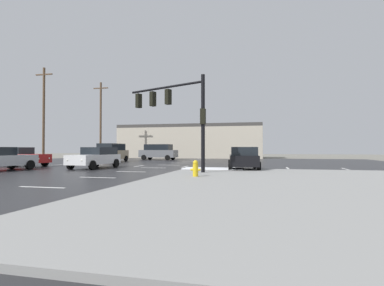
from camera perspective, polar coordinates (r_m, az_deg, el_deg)
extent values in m
plane|color=slate|center=(25.42, -5.71, -4.42)|extent=(120.00, 120.00, 0.00)
cube|color=#232326|center=(25.42, -5.71, -4.40)|extent=(44.00, 44.00, 0.02)
cube|color=gray|center=(12.66, 30.71, -7.39)|extent=(18.00, 18.00, 0.14)
cube|color=white|center=(20.31, 4.05, -4.80)|extent=(4.00, 1.60, 0.06)
cube|color=silver|center=(13.04, -26.28, -7.44)|extent=(2.00, 0.15, 0.01)
cube|color=silver|center=(16.31, -17.26, -6.19)|extent=(2.00, 0.15, 0.01)
cube|color=silver|center=(19.85, -11.36, -5.29)|extent=(2.00, 0.15, 0.01)
cube|color=silver|center=(23.54, -7.29, -4.63)|extent=(2.00, 0.15, 0.01)
cube|color=silver|center=(27.32, -4.34, -4.14)|extent=(2.00, 0.15, 0.01)
cube|color=silver|center=(31.15, -2.11, -3.76)|extent=(2.00, 0.15, 0.01)
cube|color=silver|center=(35.02, -0.38, -3.46)|extent=(2.00, 0.15, 0.01)
cube|color=silver|center=(38.91, 1.01, -3.22)|extent=(2.00, 0.15, 0.01)
cube|color=silver|center=(42.83, 2.15, -3.02)|extent=(2.00, 0.15, 0.01)
cube|color=silver|center=(32.75, -29.60, -3.49)|extent=(0.15, 2.00, 0.01)
cube|color=silver|center=(30.18, -24.01, -3.76)|extent=(0.15, 2.00, 0.01)
cube|color=silver|center=(27.95, -17.45, -4.02)|extent=(0.15, 2.00, 0.01)
cube|color=silver|center=(26.14, -9.87, -4.27)|extent=(0.15, 2.00, 0.01)
cube|color=silver|center=(24.84, -1.33, -4.45)|extent=(0.15, 2.00, 0.01)
cube|color=silver|center=(24.15, 7.93, -4.54)|extent=(0.15, 2.00, 0.01)
cube|color=silver|center=(24.11, 17.46, -4.51)|extent=(0.15, 2.00, 0.01)
cube|color=silver|center=(24.73, 26.77, -4.36)|extent=(0.15, 2.00, 0.01)
cube|color=silver|center=(20.61, -0.08, -5.15)|extent=(0.45, 7.00, 0.01)
cylinder|color=black|center=(17.49, 2.07, 3.72)|extent=(0.22, 0.22, 5.62)
cylinder|color=black|center=(19.63, -5.14, 10.31)|extent=(5.46, 2.46, 0.14)
cube|color=black|center=(19.33, -4.49, 8.61)|extent=(0.40, 0.44, 0.95)
sphere|color=red|center=(19.48, -4.84, 9.38)|extent=(0.20, 0.20, 0.20)
cube|color=black|center=(20.21, -7.35, 8.19)|extent=(0.40, 0.44, 0.95)
sphere|color=red|center=(20.37, -7.67, 8.93)|extent=(0.20, 0.20, 0.20)
cube|color=black|center=(21.14, -9.95, 7.79)|extent=(0.40, 0.44, 0.95)
sphere|color=red|center=(21.30, -10.25, 8.50)|extent=(0.20, 0.20, 0.20)
cube|color=black|center=(17.52, 2.07, 4.98)|extent=(0.28, 0.36, 0.90)
cylinder|color=gold|center=(14.87, 0.65, -5.13)|extent=(0.26, 0.26, 0.60)
sphere|color=gold|center=(14.85, 0.65, -3.71)|extent=(0.25, 0.25, 0.25)
cylinder|color=gold|center=(14.91, -0.02, -5.01)|extent=(0.12, 0.11, 0.11)
cylinder|color=gold|center=(14.83, 1.34, -5.03)|extent=(0.12, 0.11, 0.11)
cube|color=#BCB29E|center=(49.35, -0.07, -0.02)|extent=(22.53, 8.00, 4.75)
cube|color=#3F3D3A|center=(49.46, -0.07, 3.02)|extent=(22.53, 8.00, 0.50)
cube|color=tan|center=(34.89, -14.85, -2.11)|extent=(2.04, 4.83, 0.95)
cube|color=black|center=(34.88, -14.85, -0.72)|extent=(1.85, 3.39, 0.75)
cylinder|color=black|center=(36.79, -15.05, -2.80)|extent=(0.23, 0.66, 0.66)
cylinder|color=black|center=(35.94, -12.28, -2.85)|extent=(0.23, 0.66, 0.66)
cylinder|color=black|center=(33.93, -17.58, -2.93)|extent=(0.23, 0.66, 0.66)
cylinder|color=black|center=(33.00, -14.64, -3.00)|extent=(0.23, 0.66, 0.66)
sphere|color=white|center=(37.27, -14.06, -2.05)|extent=(0.18, 0.18, 0.18)
sphere|color=white|center=(36.73, -12.32, -2.07)|extent=(0.18, 0.18, 0.18)
cube|color=slate|center=(39.98, -6.31, -2.00)|extent=(4.89, 2.19, 0.95)
cube|color=black|center=(39.98, -6.30, -0.78)|extent=(3.45, 1.96, 0.75)
cylinder|color=black|center=(40.31, -3.63, -2.67)|extent=(0.67, 0.25, 0.66)
cylinder|color=black|center=(38.49, -4.61, -2.75)|extent=(0.67, 0.25, 0.66)
cylinder|color=black|center=(41.53, -7.88, -2.62)|extent=(0.67, 0.25, 0.66)
cylinder|color=black|center=(39.76, -9.02, -2.68)|extent=(0.67, 0.25, 0.66)
sphere|color=white|center=(39.73, -2.83, -2.01)|extent=(0.18, 0.18, 0.18)
sphere|color=white|center=(38.56, -3.43, -2.04)|extent=(0.18, 0.18, 0.18)
cube|color=#B21919|center=(28.53, -29.37, -2.52)|extent=(4.56, 1.95, 0.70)
cube|color=black|center=(29.00, -30.31, -1.25)|extent=(2.53, 1.74, 0.55)
cylinder|color=black|center=(28.16, -25.86, -3.28)|extent=(0.67, 0.24, 0.66)
cylinder|color=black|center=(26.83, -28.39, -3.37)|extent=(0.67, 0.24, 0.66)
cylinder|color=black|center=(30.26, -30.24, -3.08)|extent=(0.67, 0.24, 0.66)
sphere|color=white|center=(27.47, -25.25, -2.61)|extent=(0.18, 0.18, 0.18)
sphere|color=white|center=(26.60, -26.86, -2.65)|extent=(0.18, 0.18, 0.18)
cube|color=white|center=(23.92, -17.82, -2.91)|extent=(2.10, 4.61, 0.70)
cube|color=black|center=(24.46, -16.91, -1.41)|extent=(1.82, 2.58, 0.55)
cylinder|color=black|center=(22.17, -18.19, -3.96)|extent=(0.26, 0.67, 0.66)
cylinder|color=black|center=(23.25, -21.82, -3.80)|extent=(0.26, 0.67, 0.66)
cylinder|color=black|center=(24.72, -14.08, -3.68)|extent=(0.26, 0.67, 0.66)
cylinder|color=black|center=(25.70, -17.52, -3.56)|extent=(0.26, 0.67, 0.66)
sphere|color=white|center=(21.80, -19.90, -3.08)|extent=(0.18, 0.18, 0.18)
sphere|color=white|center=(22.51, -22.24, -3.00)|extent=(0.18, 0.18, 0.18)
cube|color=#B7BABF|center=(23.99, -32.22, -2.79)|extent=(2.33, 4.68, 0.70)
cylinder|color=black|center=(25.66, -30.75, -3.46)|extent=(0.30, 0.68, 0.66)
cylinder|color=black|center=(24.29, -28.06, -3.63)|extent=(0.30, 0.68, 0.66)
sphere|color=white|center=(25.83, -29.13, -2.69)|extent=(0.18, 0.18, 0.18)
sphere|color=white|center=(24.97, -27.40, -2.76)|extent=(0.18, 0.18, 0.18)
cube|color=black|center=(21.15, 9.56, -3.20)|extent=(2.31, 4.68, 0.70)
cube|color=black|center=(20.46, 9.65, -1.52)|extent=(1.93, 2.65, 0.55)
cylinder|color=black|center=(22.67, 7.09, -3.94)|extent=(0.29, 0.68, 0.66)
cylinder|color=black|center=(22.75, 11.64, -3.92)|extent=(0.29, 0.68, 0.66)
cylinder|color=black|center=(19.61, 7.16, -4.40)|extent=(0.29, 0.68, 0.66)
cylinder|color=black|center=(19.71, 12.41, -4.36)|extent=(0.29, 0.68, 0.66)
sphere|color=white|center=(23.33, 7.87, -3.00)|extent=(0.18, 0.18, 0.18)
sphere|color=white|center=(23.38, 10.70, -2.99)|extent=(0.18, 0.18, 0.18)
cylinder|color=brown|center=(39.76, -26.04, 4.84)|extent=(0.28, 0.28, 11.00)
cube|color=brown|center=(40.50, -25.99, 11.47)|extent=(2.20, 0.14, 0.14)
cylinder|color=brown|center=(44.65, -16.75, 4.01)|extent=(0.28, 0.28, 10.79)
cube|color=brown|center=(45.28, -16.72, 9.81)|extent=(2.20, 0.14, 0.14)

